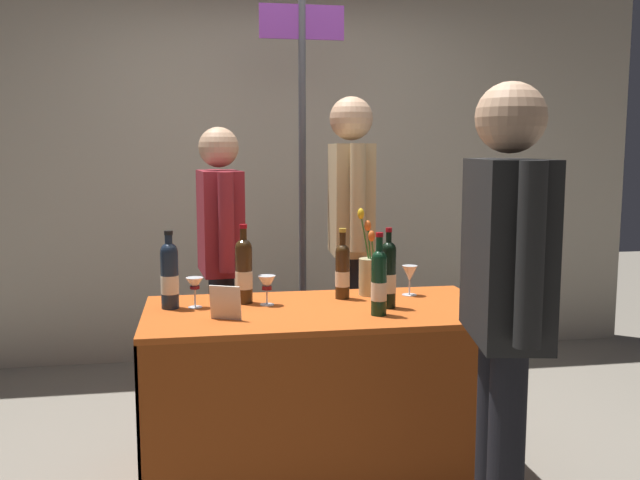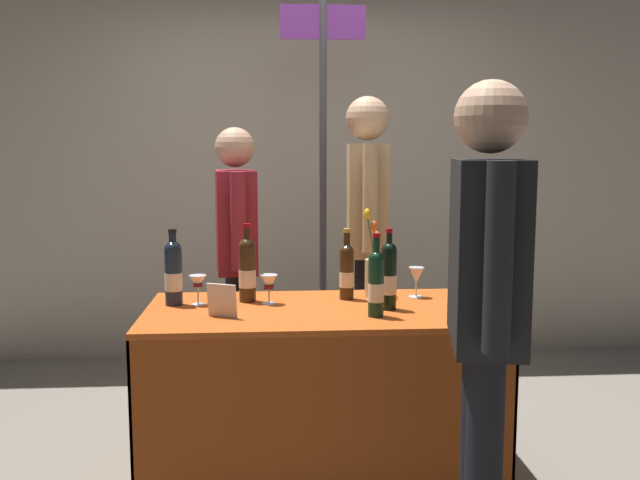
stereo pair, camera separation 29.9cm
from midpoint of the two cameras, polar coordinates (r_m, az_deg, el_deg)
The scene contains 17 objects.
ground_plane at distance 3.30m, azimuth -2.74°, elevation -18.56°, with size 12.00×12.00×0.00m, color gray.
back_partition at distance 4.87m, azimuth -5.67°, elevation 7.72°, with size 5.27×0.12×2.95m, color #B2A893.
tasting_table at distance 3.11m, azimuth -2.80°, elevation -9.81°, with size 1.52×0.76×0.76m.
featured_wine_bottle at distance 3.15m, azimuth -8.98°, elevation -2.46°, with size 0.08×0.08×0.36m.
display_bottle_0 at distance 2.89m, azimuth 1.91°, elevation -3.41°, with size 0.07×0.07×0.35m.
display_bottle_1 at distance 3.03m, azimuth 2.81°, elevation -2.81°, with size 0.07×0.07×0.35m.
display_bottle_2 at distance 3.21m, azimuth -0.81°, elevation -2.48°, with size 0.07×0.07×0.33m.
display_bottle_3 at distance 3.12m, azimuth -14.94°, elevation -2.76°, with size 0.08×0.08×0.34m.
wine_glass_near_vendor at distance 3.11m, azimuth -7.15°, elevation -3.65°, with size 0.08×0.08×0.13m.
wine_glass_mid at distance 3.30m, azimuth 4.79°, elevation -2.84°, with size 0.07×0.07×0.14m.
wine_glass_near_taster at distance 3.11m, azimuth -12.96°, elevation -3.63°, with size 0.08×0.08×0.13m.
flower_vase at distance 3.30m, azimuth 1.51°, elevation -2.72°, with size 0.11×0.11×0.41m.
brochure_stand at distance 2.87m, azimuth -10.75°, elevation -5.10°, with size 0.13×0.01×0.14m, color silver.
vendor_presenter at distance 3.83m, azimuth -10.39°, elevation -0.45°, with size 0.25×0.57×1.57m.
vendor_assistant at distance 3.87m, azimuth 0.31°, elevation 1.43°, with size 0.24×0.56×1.73m.
taster_foreground_right at distance 2.32m, azimuth 11.38°, elevation -3.68°, with size 0.29×0.62×1.66m.
booth_signpost at distance 4.20m, azimuth -3.52°, elevation 7.15°, with size 0.50×0.04×2.32m.
Camera 1 is at (-0.51, -2.93, 1.45)m, focal length 39.07 mm.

